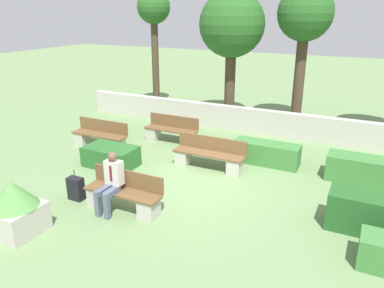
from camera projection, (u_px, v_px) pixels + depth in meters
ground_plane at (192, 185)px, 9.46m from camera, size 60.00×60.00×0.00m
perimeter_wall at (251, 120)px, 13.35m from camera, size 13.70×0.30×0.87m
bench_front at (124, 196)px, 8.20m from camera, size 1.80×0.49×0.86m
bench_left_side at (100, 137)px, 11.90m from camera, size 1.88×0.48×0.86m
bench_right_side at (171, 132)px, 12.39m from camera, size 1.81×0.49×0.86m
bench_back at (209, 157)px, 10.34m from camera, size 2.02×0.48×0.86m
person_seated_man at (111, 180)px, 8.02m from camera, size 0.38×0.64×1.34m
hedge_block_near_left at (376, 215)px, 7.32m from camera, size 1.79×0.68×0.78m
hedge_block_near_right at (111, 156)px, 10.53m from camera, size 1.46×0.89×0.57m
hedge_block_mid_left at (356, 169)px, 9.59m from camera, size 1.45×0.69×0.66m
hedge_block_mid_right at (266, 153)px, 10.67m from camera, size 1.87×0.61×0.62m
planter_corner_left at (15, 207)px, 7.28m from camera, size 0.94×0.94×1.11m
suitcase at (76, 189)px, 8.66m from camera, size 0.37×0.22×0.75m
tree_leftmost at (154, 14)px, 15.49m from camera, size 1.37×1.37×4.94m
tree_center_left at (232, 26)px, 13.74m from camera, size 2.42×2.42×4.87m
tree_center_right at (305, 18)px, 12.98m from camera, size 1.94×1.94×5.02m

